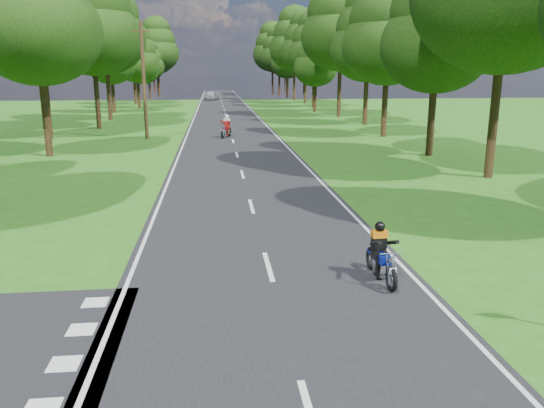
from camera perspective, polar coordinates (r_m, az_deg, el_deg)
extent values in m
plane|color=#2A5D15|center=(11.34, 0.64, -10.40)|extent=(160.00, 160.00, 0.00)
cube|color=black|center=(60.44, -5.05, 9.65)|extent=(7.00, 140.00, 0.02)
cube|color=silver|center=(13.17, -0.39, -6.71)|extent=(0.12, 2.00, 0.01)
cube|color=silver|center=(18.87, -2.23, -0.24)|extent=(0.12, 2.00, 0.01)
cube|color=silver|center=(24.72, -3.20, 3.21)|extent=(0.12, 2.00, 0.01)
cube|color=silver|center=(30.63, -3.80, 5.32)|extent=(0.12, 2.00, 0.01)
cube|color=silver|center=(36.56, -4.21, 6.76)|extent=(0.12, 2.00, 0.01)
cube|color=silver|center=(42.52, -4.51, 7.79)|extent=(0.12, 2.00, 0.01)
cube|color=silver|center=(48.48, -4.73, 8.57)|extent=(0.12, 2.00, 0.01)
cube|color=silver|center=(54.46, -4.91, 9.17)|extent=(0.12, 2.00, 0.01)
cube|color=silver|center=(60.44, -5.05, 9.66)|extent=(0.12, 2.00, 0.01)
cube|color=silver|center=(66.42, -5.17, 10.06)|extent=(0.12, 2.00, 0.01)
cube|color=silver|center=(72.40, -5.26, 10.39)|extent=(0.12, 2.00, 0.01)
cube|color=silver|center=(78.39, -5.35, 10.68)|extent=(0.12, 2.00, 0.01)
cube|color=silver|center=(84.38, -5.42, 10.92)|extent=(0.12, 2.00, 0.01)
cube|color=silver|center=(90.37, -5.48, 11.13)|extent=(0.12, 2.00, 0.01)
cube|color=silver|center=(96.36, -5.53, 11.31)|extent=(0.12, 2.00, 0.01)
cube|color=silver|center=(102.36, -5.58, 11.48)|extent=(0.12, 2.00, 0.01)
cube|color=silver|center=(108.35, -5.62, 11.62)|extent=(0.12, 2.00, 0.01)
cube|color=silver|center=(114.34, -5.66, 11.75)|extent=(0.12, 2.00, 0.01)
cube|color=silver|center=(120.34, -5.70, 11.87)|extent=(0.12, 2.00, 0.01)
cube|color=silver|center=(126.33, -5.73, 11.97)|extent=(0.12, 2.00, 0.01)
cube|color=silver|center=(60.46, -8.22, 9.57)|extent=(0.10, 140.00, 0.01)
cube|color=silver|center=(60.59, -1.88, 9.72)|extent=(0.10, 140.00, 0.01)
cube|color=silver|center=(9.74, -21.44, -15.70)|extent=(0.50, 0.50, 0.01)
cube|color=silver|center=(10.76, -19.79, -12.58)|extent=(0.50, 0.50, 0.01)
cube|color=silver|center=(11.82, -18.46, -10.00)|extent=(0.50, 0.50, 0.01)
cylinder|color=black|center=(32.49, -23.10, 8.18)|extent=(0.40, 0.40, 3.91)
ellipsoid|color=black|center=(32.44, -23.95, 16.65)|extent=(6.85, 6.85, 5.82)
cylinder|color=black|center=(41.22, -22.95, 9.15)|extent=(0.40, 0.40, 3.79)
ellipsoid|color=black|center=(41.17, -23.60, 15.61)|extent=(6.64, 6.64, 5.64)
ellipsoid|color=black|center=(41.29, -23.86, 18.17)|extent=(5.69, 5.69, 4.84)
cylinder|color=black|center=(46.90, -18.26, 10.35)|extent=(0.40, 0.40, 4.32)
ellipsoid|color=black|center=(46.91, -18.78, 16.82)|extent=(7.56, 7.56, 6.42)
ellipsoid|color=black|center=(47.08, -19.00, 19.37)|extent=(6.48, 6.48, 5.51)
cylinder|color=black|center=(54.33, -17.11, 10.91)|extent=(0.40, 0.40, 4.40)
ellipsoid|color=black|center=(54.35, -17.54, 16.61)|extent=(7.71, 7.71, 6.55)
ellipsoid|color=black|center=(54.50, -17.72, 18.86)|extent=(6.60, 6.60, 5.61)
cylinder|color=black|center=(64.11, -16.68, 10.80)|extent=(0.40, 0.40, 3.20)
ellipsoid|color=black|center=(64.04, -16.94, 14.32)|extent=(5.60, 5.60, 4.76)
ellipsoid|color=black|center=(64.08, -17.04, 15.71)|extent=(4.80, 4.80, 4.08)
ellipsoid|color=black|center=(64.16, -17.15, 17.10)|extent=(3.60, 3.60, 3.06)
cylinder|color=black|center=(71.10, -14.13, 11.25)|extent=(0.40, 0.40, 3.22)
ellipsoid|color=black|center=(71.04, -14.32, 14.44)|extent=(5.64, 5.64, 4.79)
ellipsoid|color=black|center=(71.08, -14.40, 15.70)|extent=(4.83, 4.83, 4.11)
ellipsoid|color=black|center=(71.15, -14.48, 16.96)|extent=(3.62, 3.62, 3.08)
cylinder|color=black|center=(78.99, -14.51, 11.62)|extent=(0.40, 0.40, 3.61)
ellipsoid|color=black|center=(78.95, -14.72, 14.83)|extent=(6.31, 6.31, 5.37)
ellipsoid|color=black|center=(79.00, -14.80, 16.11)|extent=(5.41, 5.41, 4.60)
ellipsoid|color=black|center=(79.10, -14.88, 17.38)|extent=(4.06, 4.06, 3.45)
cylinder|color=black|center=(86.71, -13.53, 11.55)|extent=(0.40, 0.40, 2.67)
ellipsoid|color=black|center=(86.64, -13.66, 13.72)|extent=(4.67, 4.67, 3.97)
ellipsoid|color=black|center=(86.65, -13.71, 14.58)|extent=(4.00, 4.00, 3.40)
ellipsoid|color=black|center=(86.68, -13.76, 15.43)|extent=(3.00, 3.00, 2.55)
cylinder|color=black|center=(95.82, -13.01, 11.92)|extent=(0.40, 0.40, 3.09)
ellipsoid|color=black|center=(95.77, -13.13, 14.19)|extent=(5.40, 5.40, 4.59)
ellipsoid|color=black|center=(95.79, -13.19, 15.09)|extent=(4.63, 4.63, 3.93)
ellipsoid|color=black|center=(95.84, -13.24, 15.98)|extent=(3.47, 3.47, 2.95)
cylinder|color=black|center=(102.17, -12.07, 12.48)|extent=(0.40, 0.40, 4.48)
ellipsoid|color=black|center=(102.19, -12.23, 15.56)|extent=(7.84, 7.84, 6.66)
ellipsoid|color=black|center=(102.28, -12.30, 16.79)|extent=(6.72, 6.72, 5.71)
ellipsoid|color=black|center=(102.41, -12.37, 18.00)|extent=(5.04, 5.04, 4.28)
cylinder|color=black|center=(111.21, -12.16, 12.49)|extent=(0.40, 0.40, 4.09)
ellipsoid|color=black|center=(111.21, -12.29, 15.08)|extent=(7.16, 7.16, 6.09)
ellipsoid|color=black|center=(111.27, -12.35, 16.11)|extent=(6.14, 6.14, 5.22)
ellipsoid|color=black|center=(111.36, -12.41, 17.13)|extent=(4.61, 4.61, 3.92)
cylinder|color=black|center=(25.70, 22.66, 7.65)|extent=(0.40, 0.40, 4.56)
cylinder|color=black|center=(31.52, 16.72, 8.17)|extent=(0.40, 0.40, 3.49)
ellipsoid|color=black|center=(31.41, 17.30, 15.99)|extent=(6.12, 6.12, 5.20)
ellipsoid|color=black|center=(31.53, 17.54, 19.08)|extent=(5.24, 5.24, 4.46)
cylinder|color=black|center=(39.87, 11.99, 9.74)|extent=(0.40, 0.40, 3.69)
ellipsoid|color=black|center=(39.80, 12.34, 16.27)|extent=(6.46, 6.46, 5.49)
ellipsoid|color=black|center=(39.92, 12.48, 18.85)|extent=(5.54, 5.54, 4.71)
cylinder|color=black|center=(48.63, 10.02, 10.60)|extent=(0.40, 0.40, 3.74)
ellipsoid|color=black|center=(48.57, 10.26, 16.04)|extent=(6.55, 6.55, 5.57)
ellipsoid|color=black|center=(48.67, 10.36, 18.18)|extent=(5.62, 5.62, 4.77)
ellipsoid|color=black|center=(48.84, 10.46, 20.31)|extent=(4.21, 4.21, 3.58)
cylinder|color=black|center=(56.51, 7.23, 11.63)|extent=(0.40, 0.40, 4.64)
ellipsoid|color=black|center=(56.56, 7.42, 17.42)|extent=(8.12, 8.12, 6.91)
ellipsoid|color=black|center=(56.74, 7.50, 19.70)|extent=(6.96, 6.96, 5.92)
cylinder|color=black|center=(63.35, 4.65, 11.17)|extent=(0.40, 0.40, 2.91)
ellipsoid|color=black|center=(63.27, 4.72, 14.41)|extent=(5.09, 5.09, 4.33)
ellipsoid|color=black|center=(63.29, 4.74, 15.69)|extent=(4.36, 4.36, 3.71)
ellipsoid|color=black|center=(63.34, 4.77, 16.97)|extent=(3.27, 3.27, 2.78)
cylinder|color=black|center=(70.89, 4.50, 11.88)|extent=(0.40, 0.40, 3.88)
ellipsoid|color=black|center=(70.87, 4.58, 15.74)|extent=(6.78, 6.78, 5.77)
ellipsoid|color=black|center=(70.95, 4.61, 17.26)|extent=(5.81, 5.81, 4.94)
ellipsoid|color=black|center=(71.07, 4.64, 18.78)|extent=(4.36, 4.36, 3.71)
cylinder|color=black|center=(79.28, 3.60, 12.24)|extent=(0.40, 0.40, 4.18)
ellipsoid|color=black|center=(79.28, 3.66, 15.96)|extent=(7.31, 7.31, 6.21)
ellipsoid|color=black|center=(79.37, 3.68, 17.43)|extent=(6.27, 6.27, 5.33)
ellipsoid|color=black|center=(79.51, 3.71, 18.89)|extent=(4.70, 4.70, 4.00)
cylinder|color=black|center=(88.07, 2.41, 12.59)|extent=(0.40, 0.40, 4.63)
ellipsoid|color=black|center=(88.10, 2.45, 16.30)|extent=(8.11, 8.11, 6.89)
ellipsoid|color=black|center=(88.22, 2.46, 17.77)|extent=(6.95, 6.95, 5.91)
ellipsoid|color=black|center=(88.39, 2.48, 19.23)|extent=(5.21, 5.21, 4.43)
cylinder|color=black|center=(95.28, 1.67, 12.34)|extent=(0.40, 0.40, 3.36)
ellipsoid|color=black|center=(95.24, 1.69, 14.83)|extent=(5.88, 5.88, 5.00)
ellipsoid|color=black|center=(95.28, 1.70, 15.81)|extent=(5.04, 5.04, 4.29)
ellipsoid|color=black|center=(95.34, 1.70, 16.80)|extent=(3.78, 3.78, 3.21)
cylinder|color=black|center=(102.37, 0.80, 12.67)|extent=(0.40, 0.40, 4.09)
ellipsoid|color=black|center=(102.36, 0.81, 15.49)|extent=(7.15, 7.15, 6.08)
ellipsoid|color=black|center=(102.43, 0.81, 16.60)|extent=(6.13, 6.13, 5.21)
ellipsoid|color=black|center=(102.53, 0.82, 17.71)|extent=(4.60, 4.60, 3.91)
cylinder|color=black|center=(110.02, 0.06, 12.88)|extent=(0.40, 0.40, 4.48)
ellipsoid|color=black|center=(110.03, 0.06, 15.75)|extent=(7.84, 7.84, 6.66)
ellipsoid|color=black|center=(110.11, 0.06, 16.89)|extent=(6.72, 6.72, 5.71)
ellipsoid|color=black|center=(110.24, 0.06, 18.02)|extent=(5.04, 5.04, 4.28)
cylinder|color=black|center=(120.95, -12.53, 12.52)|extent=(0.40, 0.40, 3.84)
ellipsoid|color=black|center=(120.93, -12.65, 14.75)|extent=(6.72, 6.72, 5.71)
ellipsoid|color=black|center=(120.98, -12.70, 15.64)|extent=(5.76, 5.76, 4.90)
ellipsoid|color=black|center=(121.05, -12.75, 16.52)|extent=(4.32, 4.32, 3.67)
cylinder|color=black|center=(123.34, 1.44, 12.94)|extent=(0.40, 0.40, 4.16)
ellipsoid|color=black|center=(123.34, 1.45, 15.32)|extent=(7.28, 7.28, 6.19)
ellipsoid|color=black|center=(123.40, 1.46, 16.26)|extent=(6.24, 6.24, 5.30)
ellipsoid|color=black|center=(123.49, 1.46, 17.20)|extent=(4.68, 4.68, 3.98)
cylinder|color=black|center=(106.31, -14.48, 12.14)|extent=(0.40, 0.40, 3.52)
ellipsoid|color=black|center=(106.28, -14.63, 14.47)|extent=(6.16, 6.16, 5.24)
ellipsoid|color=black|center=(106.32, -14.68, 15.39)|extent=(5.28, 5.28, 4.49)
ellipsoid|color=black|center=(106.38, -14.74, 16.32)|extent=(3.96, 3.96, 3.37)
cylinder|color=black|center=(109.79, 3.48, 12.85)|extent=(0.40, 0.40, 4.48)
ellipsoid|color=black|center=(109.81, 3.53, 15.73)|extent=(7.84, 7.84, 6.66)
ellipsoid|color=black|center=(109.89, 3.55, 16.87)|extent=(6.72, 6.72, 5.71)
ellipsoid|color=black|center=(110.01, 3.56, 18.00)|extent=(5.04, 5.04, 4.28)
cylinder|color=#382616|center=(38.54, -13.61, 12.72)|extent=(0.26, 0.26, 8.00)
cube|color=#382616|center=(38.62, -13.91, 17.61)|extent=(1.20, 0.10, 0.10)
imported|color=silver|center=(89.30, -6.53, 11.56)|extent=(2.66, 4.78, 1.54)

